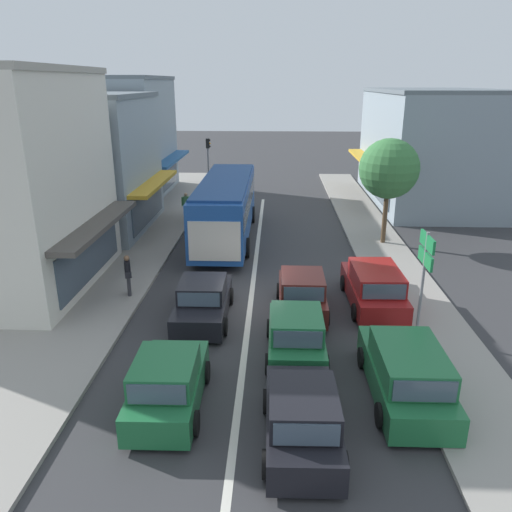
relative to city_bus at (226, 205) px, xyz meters
name	(u,v)px	position (x,y,z in m)	size (l,w,h in m)	color
ground_plane	(250,305)	(1.71, -8.46, -1.88)	(140.00, 140.00, 0.00)	#353538
lane_centre_line	(255,268)	(1.71, -4.46, -1.88)	(0.20, 28.00, 0.01)	silver
sidewalk_left	(120,251)	(-5.09, -2.46, -1.81)	(5.20, 44.00, 0.14)	gray
kerb_right	(384,254)	(7.91, -2.46, -1.82)	(2.80, 44.00, 0.12)	gray
shopfront_mid_block	(75,164)	(-8.47, 1.50, 1.84)	(8.89, 8.15, 7.46)	#84939E
shopfront_far_end	(122,138)	(-8.47, 10.51, 2.31)	(7.20, 9.32, 8.39)	#84939E
building_right_far	(430,147)	(13.19, 9.69, 1.90)	(8.44, 13.79, 7.56)	#84939E
city_bus	(226,205)	(0.00, 0.00, 0.00)	(2.80, 10.87, 3.23)	#1E4C99
sedan_queue_gap_filler	(203,301)	(0.10, -9.58, -1.22)	(1.92, 4.21, 1.47)	black
hatchback_behind_bus_mid	(302,418)	(3.30, -16.04, -1.17)	(1.87, 3.73, 1.54)	black
hatchback_behind_bus_near	(168,384)	(-0.07, -14.79, -1.17)	(1.86, 3.72, 1.54)	#1E6638
hatchback_adjacent_lane_trail	(302,294)	(3.62, -8.92, -1.17)	(1.82, 3.70, 1.54)	#561E19
hatchback_queue_far_back	(296,335)	(3.30, -12.07, -1.17)	(1.82, 3.70, 1.54)	#1E6638
parked_wagon_kerb_front	(406,373)	(6.13, -14.07, -1.14)	(1.96, 4.51, 1.58)	#1E6638
parked_wagon_kerb_second	(374,287)	(6.33, -8.27, -1.14)	(2.03, 4.54, 1.58)	maroon
traffic_light_downstreet	(208,157)	(-2.27, 10.34, 0.97)	(0.33, 0.24, 4.20)	gray
directional_road_sign	(425,260)	(7.37, -10.62, 0.82)	(0.10, 1.40, 3.60)	gray
street_tree_right	(389,169)	(8.21, -0.67, 2.04)	(2.97, 2.97, 5.42)	brown
pedestrian_with_handbag_near	(128,273)	(-3.02, -7.99, -0.81)	(0.39, 0.65, 1.63)	#333338
pedestrian_browsing_midblock	(186,204)	(-2.74, 3.36, -0.81)	(0.52, 0.36, 1.63)	#333338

